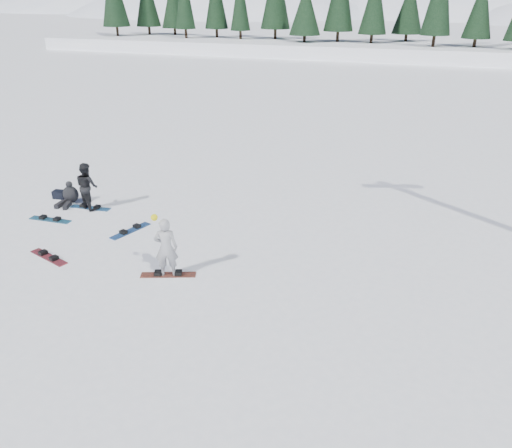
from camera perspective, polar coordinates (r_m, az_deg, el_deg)
The scene contains 11 objects.
ground at distance 14.99m, azimuth -11.81°, elevation -3.57°, with size 420.00×420.00×0.00m, color white.
alpine_backdrop at distance 202.27m, azimuth 14.97°, elevation 18.07°, with size 412.50×227.00×53.20m.
snowboarder_woman at distance 13.50m, azimuth -10.26°, elevation -2.65°, with size 0.73×0.62×1.85m.
snowboarder_man at distance 18.58m, azimuth -18.74°, elevation 4.13°, with size 0.82×0.64×1.69m, color black.
seated_rider at distance 19.47m, azimuth -20.52°, elevation 3.13°, with size 0.69×1.04×0.83m.
gear_bag at distance 20.15m, azimuth -21.55°, elevation 3.16°, with size 0.45×0.30×0.30m, color black.
snowboard_woman at distance 13.90m, azimuth -9.99°, elevation -5.75°, with size 1.50×0.28×0.03m, color maroon.
snowboard_man at distance 18.87m, azimuth -18.40°, elevation 1.77°, with size 1.50×0.28×0.03m, color #1A5690.
snowboard_loose_c at distance 18.34m, azimuth -22.46°, elevation 0.45°, with size 1.50×0.28×0.03m, color #175B7F.
snowboard_loose_a at distance 16.66m, azimuth -14.16°, elevation -0.76°, with size 1.50×0.28×0.03m, color #1B4C97.
snowboard_loose_b at distance 15.78m, azimuth -22.60°, elevation -3.52°, with size 1.50×0.28×0.03m, color maroon.
Camera 1 is at (7.23, -11.12, 6.99)m, focal length 35.00 mm.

